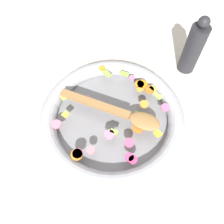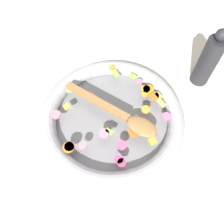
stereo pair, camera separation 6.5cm
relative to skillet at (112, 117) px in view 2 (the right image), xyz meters
The scene contains 5 objects.
ground_plane 0.02m from the skillet, ahead, with size 4.00×4.00×0.00m, color beige.
skillet is the anchor object (origin of this frame).
chopped_vegetables 0.04m from the skillet, 93.58° to the left, with size 0.35×0.34×0.01m.
wooden_spoon 0.05m from the skillet, 78.57° to the left, with size 0.10×0.32×0.01m.
pepper_mill 0.36m from the skillet, 139.89° to the left, with size 0.06×0.06×0.21m.
Camera 2 is at (0.31, 0.12, 0.61)m, focal length 35.00 mm.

